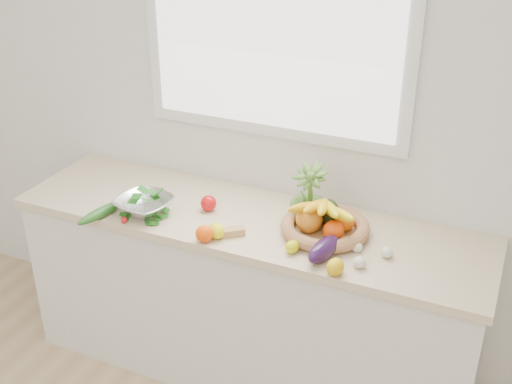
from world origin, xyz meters
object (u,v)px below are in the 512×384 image
at_px(potted_herb, 308,196).
at_px(colander_with_spinach, 144,202).
at_px(apple, 209,203).
at_px(cucumber, 101,213).
at_px(eggplant, 324,249).
at_px(fruit_basket, 324,223).

height_order(potted_herb, colander_with_spinach, potted_herb).
bearing_deg(potted_herb, apple, -168.33).
xyz_separation_m(potted_herb, colander_with_spinach, (-0.71, -0.25, -0.06)).
distance_m(cucumber, potted_herb, 0.96).
xyz_separation_m(apple, eggplant, (0.63, -0.17, 0.01)).
bearing_deg(potted_herb, colander_with_spinach, -160.49).
xyz_separation_m(apple, colander_with_spinach, (-0.25, -0.16, 0.03)).
distance_m(potted_herb, colander_with_spinach, 0.76).
xyz_separation_m(eggplant, cucumber, (-1.05, -0.10, -0.02)).
relative_size(apple, cucumber, 0.28).
relative_size(apple, fruit_basket, 0.16).
distance_m(cucumber, fruit_basket, 1.03).
xyz_separation_m(apple, fruit_basket, (0.56, 0.02, 0.02)).
height_order(eggplant, cucumber, eggplant).
height_order(eggplant, fruit_basket, fruit_basket).
bearing_deg(apple, fruit_basket, 2.03).
height_order(eggplant, potted_herb, potted_herb).
distance_m(apple, cucumber, 0.50).
bearing_deg(fruit_basket, cucumber, -164.00).
height_order(apple, colander_with_spinach, colander_with_spinach).
relative_size(apple, eggplant, 0.35).
height_order(cucumber, colander_with_spinach, colander_with_spinach).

